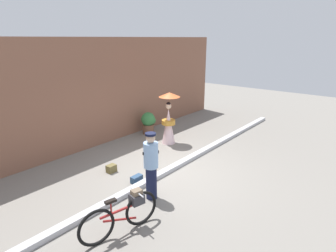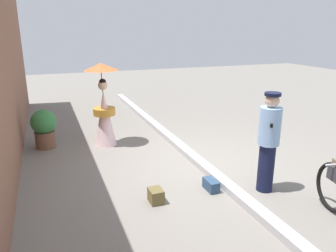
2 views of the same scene
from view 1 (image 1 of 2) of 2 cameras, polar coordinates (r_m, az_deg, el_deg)
The scene contains 9 objects.
ground_plane at distance 8.19m, azimuth 0.08°, elevation -9.26°, with size 30.00×30.00×0.00m, color gray.
building_wall at distance 10.07m, azimuth -15.46°, elevation 6.34°, with size 14.00×0.40×3.71m, color brown.
sidewalk_curb at distance 8.17m, azimuth 0.08°, elevation -8.88°, with size 14.00×0.20×0.12m, color #B2B2B7.
bicycle_near_officer at distance 5.78m, azimuth -9.03°, elevation -16.99°, with size 1.69×0.52×0.82m.
person_officer at distance 6.60m, azimuth -3.45°, elevation -7.76°, with size 0.34×0.34×1.64m.
person_with_parasol at distance 10.07m, azimuth 0.13°, elevation 1.47°, with size 0.75×0.75×1.86m.
potted_plant_by_door at distance 11.23m, azimuth -3.95°, elevation 0.82°, with size 0.57×0.55×0.87m.
backpack_on_pavement at distance 8.29m, azimuth -11.35°, elevation -8.41°, with size 0.26×0.20×0.22m.
backpack_spare at distance 7.66m, azimuth -6.34°, elevation -10.57°, with size 0.32×0.16×0.18m.
Camera 1 is at (-5.65, -4.66, 3.67)m, focal length 30.17 mm.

